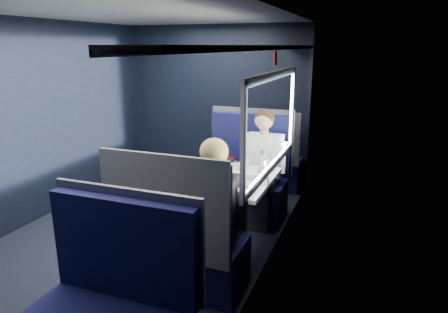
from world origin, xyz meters
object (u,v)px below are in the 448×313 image
at_px(woman, 217,207).
at_px(cup, 265,165).
at_px(man, 262,162).
at_px(table, 237,186).
at_px(seat_bay_far, 181,245).
at_px(seat_bay_near, 244,180).
at_px(laptop, 261,176).
at_px(bottle_small, 262,162).
at_px(seat_row_front, 265,161).

bearing_deg(woman, cup, 84.45).
xyz_separation_m(man, woman, (0.00, -1.41, 0.01)).
relative_size(table, man, 0.76).
xyz_separation_m(seat_bay_far, cup, (0.36, 1.28, 0.37)).
bearing_deg(man, seat_bay_near, 146.41).
height_order(man, laptop, man).
distance_m(seat_bay_near, cup, 0.70).
xyz_separation_m(bottle_small, cup, (-0.00, 0.10, -0.05)).
distance_m(man, bottle_small, 0.43).
relative_size(seat_bay_far, bottle_small, 5.55).
bearing_deg(seat_bay_far, table, 78.22).
xyz_separation_m(seat_row_front, cup, (0.36, -1.39, 0.38)).
bearing_deg(seat_bay_far, seat_row_front, 90.00).
bearing_deg(seat_bay_near, seat_bay_far, -89.63).
xyz_separation_m(seat_bay_far, woman, (0.25, 0.17, 0.31)).
bearing_deg(table, cup, 66.41).
bearing_deg(cup, table, -113.59).
relative_size(seat_row_front, man, 0.88).
xyz_separation_m(table, cup, (0.18, 0.40, 0.12)).
distance_m(seat_bay_near, bottle_small, 0.80).
relative_size(seat_row_front, bottle_small, 5.11).
bearing_deg(seat_bay_near, seat_row_front, 89.30).
relative_size(bottle_small, cup, 2.46).
height_order(table, seat_row_front, seat_row_front).
bearing_deg(cup, seat_row_front, 104.39).
relative_size(man, laptop, 3.99).
distance_m(woman, cup, 1.12).
bearing_deg(table, seat_bay_far, -101.78).
relative_size(table, cup, 10.85).
distance_m(seat_bay_near, seat_row_front, 0.92).
xyz_separation_m(laptop, cup, (-0.07, 0.40, -0.01)).
xyz_separation_m(woman, bottle_small, (0.11, 1.00, 0.11)).
bearing_deg(cup, seat_bay_near, 128.10).
xyz_separation_m(seat_row_front, bottle_small, (0.36, -1.50, 0.43)).
xyz_separation_m(laptop, bottle_small, (-0.07, 0.30, 0.04)).
xyz_separation_m(seat_bay_near, man, (0.26, -0.17, 0.30)).
xyz_separation_m(seat_row_front, man, (0.25, -1.10, 0.31)).
bearing_deg(table, woman, -84.55).
bearing_deg(laptop, seat_row_front, 103.49).
height_order(seat_bay_near, man, man).
height_order(seat_bay_far, man, man).
bearing_deg(seat_bay_far, cup, 74.34).
bearing_deg(bottle_small, laptop, -76.29).
bearing_deg(laptop, seat_bay_far, -116.31).
bearing_deg(cup, woman, -95.55).
distance_m(man, woman, 1.41).
relative_size(seat_row_front, cup, 12.58).
bearing_deg(seat_bay_near, man, -33.59).
distance_m(woman, laptop, 0.73).
xyz_separation_m(woman, laptop, (0.18, 0.70, 0.07)).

